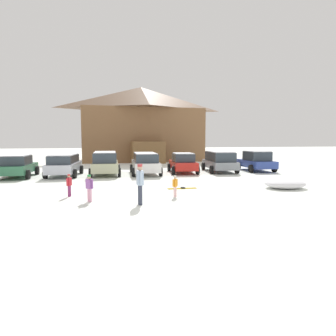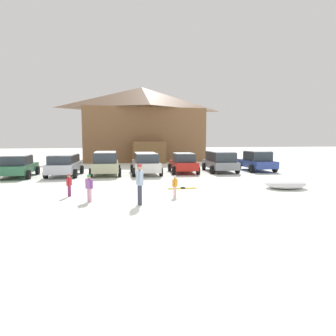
# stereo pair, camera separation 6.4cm
# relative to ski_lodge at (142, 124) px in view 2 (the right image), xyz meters

# --- Properties ---
(ground) EXTENTS (160.00, 160.00, 0.00)m
(ground) POSITION_rel_ski_lodge_xyz_m (-1.72, -26.91, -4.57)
(ground) COLOR white
(ski_lodge) EXTENTS (15.09, 9.94, 9.01)m
(ski_lodge) POSITION_rel_ski_lodge_xyz_m (0.00, 0.00, 0.00)
(ski_lodge) COLOR brown
(ski_lodge) RESTS_ON ground
(parked_green_coupe) EXTENTS (2.19, 4.28, 1.58)m
(parked_green_coupe) POSITION_rel_ski_lodge_xyz_m (-10.47, -14.76, -3.77)
(parked_green_coupe) COLOR #2F6C49
(parked_green_coupe) RESTS_ON ground
(parked_silver_wagon) EXTENTS (2.45, 4.51, 1.59)m
(parked_silver_wagon) POSITION_rel_ski_lodge_xyz_m (-7.36, -14.71, -3.70)
(parked_silver_wagon) COLOR silver
(parked_silver_wagon) RESTS_ON ground
(parked_beige_suv) EXTENTS (2.28, 4.44, 1.74)m
(parked_beige_suv) POSITION_rel_ski_lodge_xyz_m (-4.46, -14.59, -3.64)
(parked_beige_suv) COLOR #AFB28B
(parked_beige_suv) RESTS_ON ground
(parked_white_suv) EXTENTS (2.32, 4.67, 1.64)m
(parked_white_suv) POSITION_rel_ski_lodge_xyz_m (-1.48, -14.79, -3.68)
(parked_white_suv) COLOR silver
(parked_white_suv) RESTS_ON ground
(parked_red_sedan) EXTENTS (2.34, 4.16, 1.59)m
(parked_red_sedan) POSITION_rel_ski_lodge_xyz_m (1.56, -14.45, -3.76)
(parked_red_sedan) COLOR red
(parked_red_sedan) RESTS_ON ground
(parked_grey_wagon) EXTENTS (2.56, 4.71, 1.68)m
(parked_grey_wagon) POSITION_rel_ski_lodge_xyz_m (4.71, -14.28, -3.66)
(parked_grey_wagon) COLOR gray
(parked_grey_wagon) RESTS_ON ground
(parked_blue_hatchback) EXTENTS (2.34, 4.12, 1.69)m
(parked_blue_hatchback) POSITION_rel_ski_lodge_xyz_m (7.97, -14.29, -3.72)
(parked_blue_hatchback) COLOR #2E4397
(parked_blue_hatchback) RESTS_ON ground
(skier_adult_in_blue_parka) EXTENTS (0.26, 0.62, 1.67)m
(skier_adult_in_blue_parka) POSITION_rel_ski_lodge_xyz_m (-3.08, -25.28, -3.62)
(skier_adult_in_blue_parka) COLOR #34394A
(skier_adult_in_blue_parka) RESTS_ON ground
(skier_child_in_red_jacket) EXTENTS (0.23, 0.37, 1.05)m
(skier_child_in_red_jacket) POSITION_rel_ski_lodge_xyz_m (-6.11, -22.87, -3.98)
(skier_child_in_red_jacket) COLOR #7F2D5F
(skier_child_in_red_jacket) RESTS_ON ground
(skier_child_in_purple_jacket) EXTENTS (0.33, 0.32, 1.16)m
(skier_child_in_purple_jacket) POSITION_rel_ski_lodge_xyz_m (-5.13, -24.28, -3.91)
(skier_child_in_purple_jacket) COLOR #E9A8C3
(skier_child_in_purple_jacket) RESTS_ON ground
(skier_child_in_orange_jacket) EXTENTS (0.28, 0.28, 0.99)m
(skier_child_in_orange_jacket) POSITION_rel_ski_lodge_xyz_m (-1.30, -23.97, -4.01)
(skier_child_in_orange_jacket) COLOR beige
(skier_child_in_orange_jacket) RESTS_ON ground
(pair_of_skis) EXTENTS (1.60, 0.31, 0.08)m
(pair_of_skis) POSITION_rel_ski_lodge_xyz_m (-0.39, -21.80, -4.55)
(pair_of_skis) COLOR gold
(pair_of_skis) RESTS_ON ground
(plowed_snow_pile) EXTENTS (2.26, 1.81, 0.51)m
(plowed_snow_pile) POSITION_rel_ski_lodge_xyz_m (5.13, -22.81, -4.31)
(plowed_snow_pile) COLOR white
(plowed_snow_pile) RESTS_ON ground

